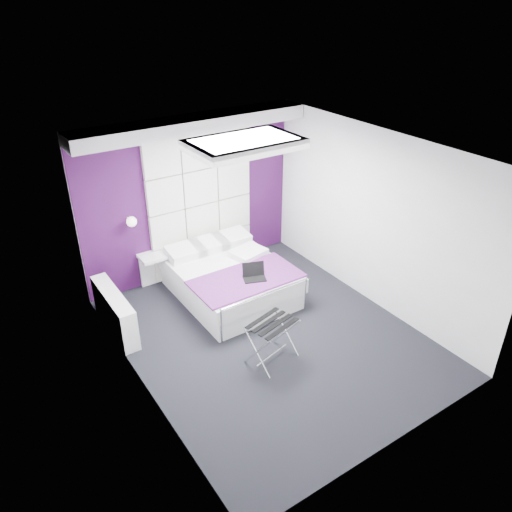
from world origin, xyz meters
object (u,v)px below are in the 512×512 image
Objects in this scene: wall_lamp at (131,221)px; radiator at (115,312)px; luggage_rack at (272,341)px; laptop at (253,275)px; nightstand at (154,256)px; bed at (230,279)px.

wall_lamp is 0.12× the size of radiator.
radiator reaches higher than luggage_rack.
radiator is at bearing -130.10° from wall_lamp.
wall_lamp is 1.95m from laptop.
luggage_rack is at bearing -90.27° from laptop.
nightstand is (0.92, 0.72, 0.26)m from radiator.
bed reaches higher than nightstand.
luggage_rack is (-0.34, -1.59, 0.01)m from bed.
wall_lamp is 0.33× the size of nightstand.
bed is (1.78, -0.11, -0.02)m from radiator.
luggage_rack is (0.80, -2.46, -0.93)m from wall_lamp.
wall_lamp reaches higher than laptop.
wall_lamp is at bearing 142.52° from bed.
bed is 3.24× the size of luggage_rack.
laptop reaches higher than luggage_rack.
radiator is at bearing 176.39° from bed.
nightstand reaches higher than luggage_rack.
laptop is at bearing 54.48° from luggage_rack.
radiator is 1.20m from nightstand.
bed is at bearing -3.61° from radiator.
wall_lamp is at bearing 93.89° from luggage_rack.
radiator is 1.99m from laptop.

